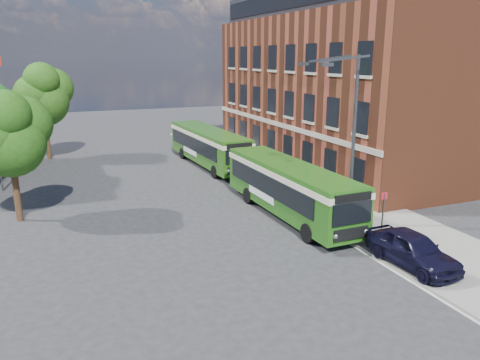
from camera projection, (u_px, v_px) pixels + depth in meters
name	position (u px, v px, depth m)	size (l,w,h in m)	color
ground	(244.00, 229.00, 24.97)	(120.00, 120.00, 0.00)	#29292B
pavement	(290.00, 179.00, 34.66)	(6.00, 48.00, 0.15)	gray
kerb_line	(252.00, 184.00, 33.57)	(0.12, 48.00, 0.01)	beige
brick_office	(343.00, 80.00, 39.03)	(12.10, 26.00, 14.20)	brown
street_lamp	(348.00, 140.00, 23.71)	(2.96, 2.38, 9.00)	#383A3D
bus_stop_sign	(383.00, 213.00, 22.87)	(0.35, 0.08, 2.52)	#383A3D
bus_front	(289.00, 185.00, 26.58)	(2.90, 11.86, 3.02)	#225A14
bus_rear	(208.00, 144.00, 38.97)	(3.19, 12.54, 3.02)	#275A15
parked_car	(412.00, 249.00, 20.03)	(1.80, 4.48, 1.53)	black
pedestrian_a	(358.00, 214.00, 24.37)	(0.60, 0.39, 1.63)	black
pedestrian_b	(325.00, 204.00, 26.07)	(0.76, 0.59, 1.56)	black
tree_left	(10.00, 133.00, 24.89)	(4.32, 4.11, 7.30)	#382214
tree_right	(44.00, 94.00, 40.41)	(5.00, 4.76, 8.45)	#382214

